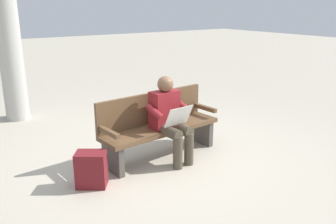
% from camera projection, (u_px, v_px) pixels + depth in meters
% --- Properties ---
extents(ground_plane, '(40.00, 40.00, 0.00)m').
position_uv_depth(ground_plane, '(161.00, 156.00, 5.13)').
color(ground_plane, '#B7AD99').
extents(bench_near, '(1.83, 0.63, 0.90)m').
position_uv_depth(bench_near, '(158.00, 125.00, 5.05)').
color(bench_near, brown).
rests_on(bench_near, ground).
extents(person_seated, '(0.59, 0.60, 1.18)m').
position_uv_depth(person_seated, '(170.00, 117.00, 4.84)').
color(person_seated, maroon).
rests_on(person_seated, ground).
extents(backpack, '(0.43, 0.41, 0.43)m').
position_uv_depth(backpack, '(91.00, 169.00, 4.24)').
color(backpack, maroon).
rests_on(backpack, ground).
extents(support_pillar, '(0.42, 0.42, 4.20)m').
position_uv_depth(support_pillar, '(4.00, 4.00, 6.21)').
color(support_pillar, '#B2AFA8').
rests_on(support_pillar, ground).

